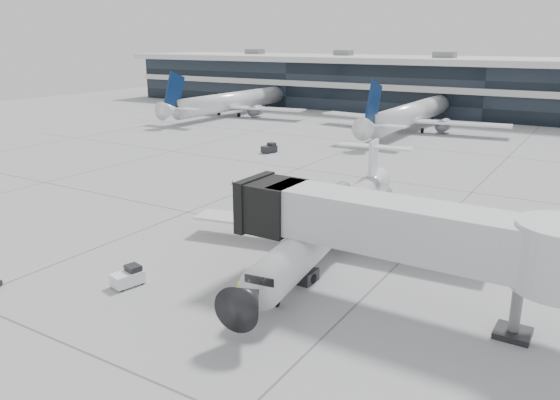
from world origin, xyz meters
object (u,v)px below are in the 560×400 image
Objects in this scene: jet_bridge at (416,232)px; baggage_tug at (128,277)px; regional_jet at (332,223)px; ramp_worker at (240,295)px.

baggage_tug is at bearing -158.33° from jet_bridge.
regional_jet reaches higher than baggage_tug.
regional_jet is at bearing 144.98° from jet_bridge.
regional_jet reaches higher than ramp_worker.
regional_jet is 10.84m from ramp_worker.
jet_bridge reaches higher than baggage_tug.
baggage_tug is (-7.85, -0.99, -0.36)m from ramp_worker.
regional_jet is at bearing 68.94° from baggage_tug.
ramp_worker is at bearing -147.08° from jet_bridge.
jet_bridge is at bearing -148.04° from ramp_worker.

